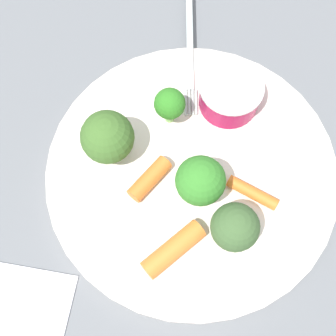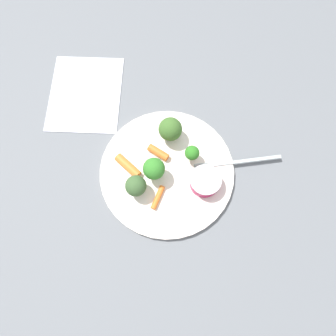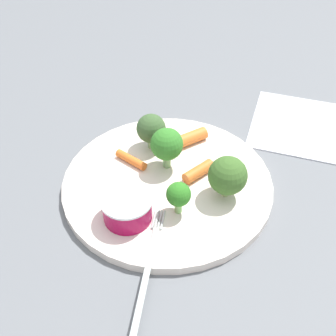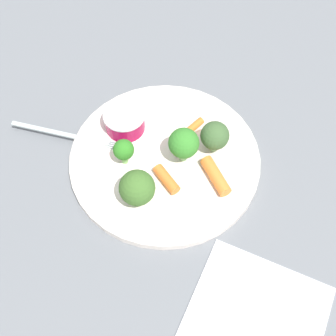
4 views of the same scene
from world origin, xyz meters
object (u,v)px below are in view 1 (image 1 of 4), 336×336
broccoli_floret_0 (170,104)px  carrot_stick_0 (173,249)px  broccoli_floret_2 (107,137)px  broccoli_floret_3 (235,227)px  fork (190,42)px  sauce_cup (230,95)px  carrot_stick_1 (252,193)px  broccoli_floret_1 (200,181)px  carrot_stick_2 (150,179)px  plate (192,171)px

broccoli_floret_0 → carrot_stick_0: bearing=-57.1°
broccoli_floret_2 → broccoli_floret_3: size_ratio=1.09×
broccoli_floret_2 → fork: size_ratio=0.36×
broccoli_floret_3 → fork: (-0.13, 0.16, -0.03)m
sauce_cup → carrot_stick_1: size_ratio=1.26×
broccoli_floret_1 → carrot_stick_2: bearing=-165.0°
broccoli_floret_1 → broccoli_floret_3: bearing=-22.6°
broccoli_floret_0 → carrot_stick_0: 0.13m
sauce_cup → carrot_stick_1: bearing=-48.5°
broccoli_floret_1 → sauce_cup: bearing=102.9°
carrot_stick_0 → carrot_stick_2: size_ratio=1.30×
plate → carrot_stick_2: carrot_stick_2 is taller
broccoli_floret_2 → fork: broccoli_floret_2 is taller
broccoli_floret_2 → carrot_stick_2: size_ratio=1.26×
broccoli_floret_3 → carrot_stick_2: (-0.09, 0.01, -0.02)m
broccoli_floret_0 → carrot_stick_0: broccoli_floret_0 is taller
plate → broccoli_floret_1: 0.05m
broccoli_floret_2 → broccoli_floret_3: broccoli_floret_2 is taller
plate → sauce_cup: 0.08m
sauce_cup → carrot_stick_1: 0.10m
broccoli_floret_2 → broccoli_floret_3: bearing=-5.2°
plate → broccoli_floret_2: size_ratio=4.78×
carrot_stick_0 → carrot_stick_2: carrot_stick_0 is taller
carrot_stick_0 → carrot_stick_1: 0.09m
carrot_stick_1 → fork: 0.17m
carrot_stick_0 → carrot_stick_1: size_ratio=1.22×
carrot_stick_2 → broccoli_floret_0: bearing=105.9°
plate → fork: size_ratio=1.72×
carrot_stick_1 → carrot_stick_2: carrot_stick_2 is taller
broccoli_floret_0 → carrot_stick_0: (0.07, -0.11, -0.02)m
broccoli_floret_3 → plate: bearing=148.3°
broccoli_floret_0 → broccoli_floret_2: (-0.03, -0.06, 0.00)m
sauce_cup → fork: size_ratio=0.38×
plate → sauce_cup: (-0.01, 0.08, 0.02)m
broccoli_floret_0 → carrot_stick_1: size_ratio=0.91×
carrot_stick_0 → carrot_stick_2: bearing=139.8°
plate → sauce_cup: sauce_cup is taller
carrot_stick_0 → broccoli_floret_0: bearing=122.9°
broccoli_floret_1 → carrot_stick_0: bearing=-82.1°
broccoli_floret_2 → carrot_stick_2: 0.05m
plate → broccoli_floret_2: 0.09m
broccoli_floret_0 → carrot_stick_2: size_ratio=0.97×
broccoli_floret_1 → broccoli_floret_3: 0.05m
fork → sauce_cup: bearing=-31.9°
broccoli_floret_1 → carrot_stick_2: 0.05m
sauce_cup → fork: (-0.07, 0.04, -0.01)m
broccoli_floret_0 → carrot_stick_0: size_ratio=0.75×
broccoli_floret_0 → carrot_stick_2: bearing=-74.1°
broccoli_floret_1 → broccoli_floret_2: broccoli_floret_1 is taller
broccoli_floret_0 → broccoli_floret_3: (0.10, -0.07, 0.00)m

